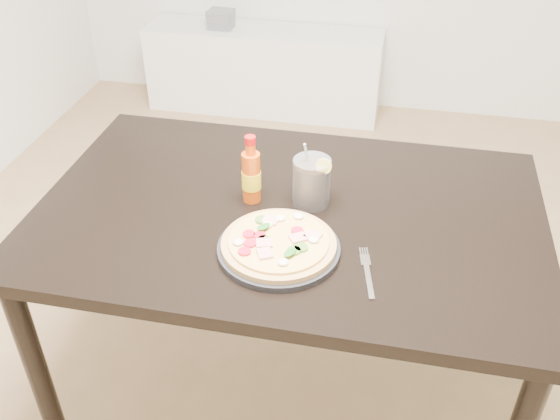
% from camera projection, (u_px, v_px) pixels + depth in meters
% --- Properties ---
extents(floor, '(4.50, 4.50, 0.00)m').
position_uv_depth(floor, '(357.00, 391.00, 2.14)').
color(floor, '#9E7A51').
rests_on(floor, ground).
extents(dining_table, '(1.40, 0.90, 0.75)m').
position_uv_depth(dining_table, '(289.00, 233.00, 1.78)').
color(dining_table, black).
rests_on(dining_table, ground).
extents(plate, '(0.31, 0.31, 0.02)m').
position_uv_depth(plate, '(279.00, 249.00, 1.58)').
color(plate, black).
rests_on(plate, dining_table).
extents(pizza, '(0.29, 0.29, 0.03)m').
position_uv_depth(pizza, '(279.00, 243.00, 1.57)').
color(pizza, tan).
rests_on(pizza, plate).
extents(hot_sauce_bottle, '(0.06, 0.06, 0.20)m').
position_uv_depth(hot_sauce_bottle, '(251.00, 176.00, 1.72)').
color(hot_sauce_bottle, '#D04A0C').
rests_on(hot_sauce_bottle, dining_table).
extents(cola_cup, '(0.11, 0.10, 0.19)m').
position_uv_depth(cola_cup, '(311.00, 183.00, 1.72)').
color(cola_cup, black).
rests_on(cola_cup, dining_table).
extents(fork, '(0.06, 0.19, 0.00)m').
position_uv_depth(fork, '(367.00, 271.00, 1.51)').
color(fork, silver).
rests_on(fork, dining_table).
extents(media_console, '(1.40, 0.34, 0.50)m').
position_uv_depth(media_console, '(264.00, 70.00, 3.78)').
color(media_console, white).
rests_on(media_console, ground).
extents(cd_stack, '(0.14, 0.12, 0.10)m').
position_uv_depth(cd_stack, '(221.00, 19.00, 3.63)').
color(cd_stack, slate).
rests_on(cd_stack, media_console).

